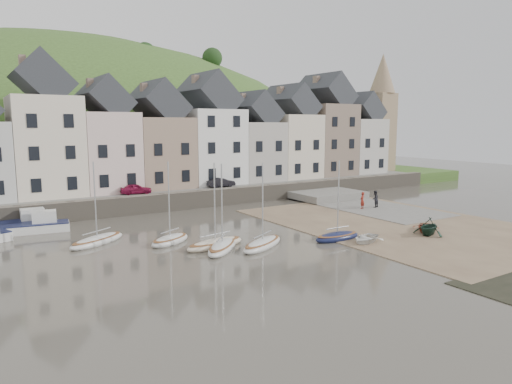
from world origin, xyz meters
TOP-DOWN VIEW (x-y plane):
  - ground at (0.00, 0.00)m, footprint 160.00×160.00m
  - quay_land at (0.00, 32.00)m, footprint 90.00×30.00m
  - quay_street at (0.00, 20.50)m, footprint 70.00×7.00m
  - seawall at (0.00, 17.00)m, footprint 70.00×1.20m
  - beach at (11.00, 0.00)m, footprint 18.00×26.00m
  - slipway at (15.00, 8.00)m, footprint 8.00×18.00m
  - hillside at (-5.00, 60.00)m, footprint 134.40×84.00m
  - townhouse_terrace at (1.76, 24.00)m, footprint 61.05×8.00m
  - church_spire at (34.55, 24.00)m, footprint 4.00×4.00m
  - sailboat_0 at (-13.17, 7.26)m, footprint 5.12×3.97m
  - sailboat_1 at (-8.54, 4.49)m, footprint 4.07×3.18m
  - sailboat_2 at (-6.22, 1.70)m, footprint 5.05×2.37m
  - sailboat_3 at (-6.12, 0.79)m, footprint 4.56×4.66m
  - sailboat_4 at (-3.34, -0.15)m, footprint 5.11×3.77m
  - sailboat_5 at (2.68, -1.42)m, footprint 4.13×1.53m
  - motorboat_0 at (-16.40, 13.73)m, footprint 5.47×2.44m
  - motorboat_2 at (-17.09, 15.51)m, footprint 5.26×1.82m
  - rowboat_white at (3.82, -3.26)m, footprint 3.41×2.92m
  - rowboat_green at (9.69, -4.33)m, footprint 3.24×3.00m
  - rowboat_red at (10.53, -3.51)m, footprint 3.71×3.63m
  - person_red at (13.40, 6.63)m, footprint 0.74×0.62m
  - person_dark at (15.12, 6.50)m, footprint 1.00×0.86m
  - car_left at (-6.20, 19.50)m, footprint 3.35×1.80m
  - car_right at (3.79, 19.50)m, footprint 3.28×1.15m

SIDE VIEW (x-z plane):
  - hillside at x=-5.00m, z-range -59.99..24.01m
  - ground at x=0.00m, z-range 0.00..0.00m
  - beach at x=11.00m, z-range 0.00..0.06m
  - slipway at x=15.00m, z-range 0.00..0.12m
  - sailboat_0 at x=-13.17m, z-range -2.90..3.42m
  - sailboat_3 at x=-6.12m, z-range -2.90..3.42m
  - sailboat_4 at x=-3.34m, z-range -2.90..3.42m
  - sailboat_2 at x=-6.22m, z-range -2.90..3.42m
  - sailboat_5 at x=2.68m, z-range -2.89..3.43m
  - sailboat_1 at x=-8.54m, z-range -2.89..3.43m
  - rowboat_white at x=3.82m, z-range 0.06..0.66m
  - rowboat_red at x=10.53m, z-range 0.06..0.69m
  - motorboat_0 at x=-16.40m, z-range -0.27..1.43m
  - motorboat_2 at x=-17.09m, z-range -0.27..1.43m
  - quay_land at x=0.00m, z-range 0.00..1.50m
  - rowboat_green at x=9.69m, z-range 0.06..1.47m
  - seawall at x=0.00m, z-range 0.00..1.80m
  - person_red at x=13.40m, z-range 0.12..1.86m
  - person_dark at x=15.12m, z-range 0.12..1.89m
  - quay_street at x=0.00m, z-range 1.50..1.60m
  - car_right at x=3.79m, z-range 1.60..2.68m
  - car_left at x=-6.20m, z-range 1.60..2.68m
  - townhouse_terrace at x=1.76m, z-range 0.36..14.29m
  - church_spire at x=34.55m, z-range 2.06..20.06m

